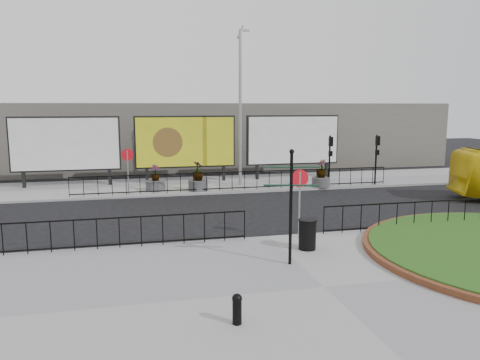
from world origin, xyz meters
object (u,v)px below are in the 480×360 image
object	(u,v)px
litter_bin	(307,234)
planter_c	(321,177)
lamp_post	(240,106)
fingerpost_sign	(291,196)
bollard	(237,307)
billboard_mid	(186,142)
planter_a	(155,182)
planter_b	(198,180)

from	to	relation	value
litter_bin	planter_c	distance (m)	12.37
lamp_post	fingerpost_sign	distance (m)	14.43
bollard	billboard_mid	bearing A→B (deg)	86.50
lamp_post	bollard	world-z (taller)	lamp_post
fingerpost_sign	planter_c	size ratio (longest dim) A/B	2.15
litter_bin	planter_a	size ratio (longest dim) A/B	0.70
lamp_post	fingerpost_sign	world-z (taller)	lamp_post
fingerpost_sign	planter_c	xyz separation A→B (m)	(6.28, 12.48, -1.51)
lamp_post	planter_c	size ratio (longest dim) A/B	5.72
fingerpost_sign	litter_bin	bearing A→B (deg)	69.08
fingerpost_sign	lamp_post	bearing A→B (deg)	101.43
billboard_mid	planter_b	size ratio (longest dim) A/B	3.71
billboard_mid	litter_bin	size ratio (longest dim) A/B	6.11
bollard	planter_b	xyz separation A→B (m)	(1.49, 16.33, 0.22)
fingerpost_sign	bollard	bearing A→B (deg)	-106.39
litter_bin	planter_b	xyz separation A→B (m)	(-1.97, 11.61, 0.09)
planter_a	bollard	bearing A→B (deg)	-87.16
lamp_post	fingerpost_sign	bearing A→B (deg)	-97.22
litter_bin	planter_c	bearing A→B (deg)	65.00
bollard	planter_c	size ratio (longest dim) A/B	0.43
bollard	planter_c	world-z (taller)	planter_c
planter_c	fingerpost_sign	bearing A→B (deg)	-116.70
billboard_mid	planter_c	distance (m)	8.52
fingerpost_sign	planter_a	size ratio (longest dim) A/B	2.38
fingerpost_sign	planter_a	world-z (taller)	fingerpost_sign
litter_bin	planter_a	distance (m)	12.89
billboard_mid	planter_a	xyz separation A→B (m)	(-2.03, -2.63, -2.01)
planter_b	planter_c	distance (m)	7.21
planter_b	planter_c	world-z (taller)	planter_b
fingerpost_sign	planter_c	world-z (taller)	fingerpost_sign
fingerpost_sign	litter_bin	distance (m)	2.28
litter_bin	planter_c	size ratio (longest dim) A/B	0.63
billboard_mid	bollard	xyz separation A→B (m)	(-1.19, -19.50, -2.10)
planter_a	billboard_mid	bearing A→B (deg)	52.39
billboard_mid	litter_bin	world-z (taller)	billboard_mid
litter_bin	lamp_post	bearing A→B (deg)	86.71
bollard	lamp_post	bearing A→B (deg)	76.52
billboard_mid	planter_a	size ratio (longest dim) A/B	4.25
fingerpost_sign	planter_c	distance (m)	14.05
lamp_post	litter_bin	world-z (taller)	lamp_post
planter_c	bollard	bearing A→B (deg)	-118.63
fingerpost_sign	litter_bin	xyz separation A→B (m)	(1.05, 1.27, -1.58)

